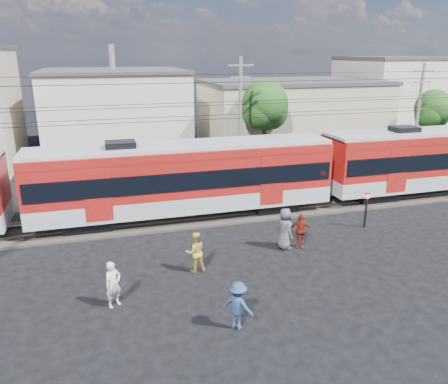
{
  "coord_description": "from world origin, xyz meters",
  "views": [
    {
      "loc": [
        -3.54,
        -14.24,
        8.75
      ],
      "look_at": [
        1.96,
        5.0,
        2.32
      ],
      "focal_mm": 35.0,
      "sensor_mm": 36.0,
      "label": 1
    }
  ],
  "objects_px": {
    "commuter_train": "(188,176)",
    "pedestrian_a": "(113,284)",
    "crossing_signal": "(367,204)",
    "car_silver": "(423,165)",
    "pedestrian_c": "(238,306)"
  },
  "relations": [
    {
      "from": "commuter_train",
      "to": "crossing_signal",
      "type": "relative_size",
      "value": 26.56
    },
    {
      "from": "commuter_train",
      "to": "pedestrian_a",
      "type": "relative_size",
      "value": 29.23
    },
    {
      "from": "car_silver",
      "to": "pedestrian_a",
      "type": "bearing_deg",
      "value": 109.33
    },
    {
      "from": "commuter_train",
      "to": "pedestrian_c",
      "type": "relative_size",
      "value": 29.79
    },
    {
      "from": "commuter_train",
      "to": "crossing_signal",
      "type": "height_order",
      "value": "commuter_train"
    },
    {
      "from": "commuter_train",
      "to": "crossing_signal",
      "type": "bearing_deg",
      "value": -24.43
    },
    {
      "from": "pedestrian_a",
      "to": "crossing_signal",
      "type": "relative_size",
      "value": 0.91
    },
    {
      "from": "car_silver",
      "to": "crossing_signal",
      "type": "relative_size",
      "value": 2.23
    },
    {
      "from": "pedestrian_a",
      "to": "car_silver",
      "type": "distance_m",
      "value": 26.02
    },
    {
      "from": "commuter_train",
      "to": "car_silver",
      "type": "bearing_deg",
      "value": 12.43
    },
    {
      "from": "pedestrian_a",
      "to": "pedestrian_c",
      "type": "xyz_separation_m",
      "value": [
        3.87,
        -2.51,
        -0.02
      ]
    },
    {
      "from": "pedestrian_c",
      "to": "car_silver",
      "type": "distance_m",
      "value": 24.08
    },
    {
      "from": "car_silver",
      "to": "crossing_signal",
      "type": "xyz_separation_m",
      "value": [
        -10.18,
        -8.02,
        0.6
      ]
    },
    {
      "from": "crossing_signal",
      "to": "car_silver",
      "type": "bearing_deg",
      "value": 38.23
    },
    {
      "from": "commuter_train",
      "to": "car_silver",
      "type": "distance_m",
      "value": 19.26
    }
  ]
}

